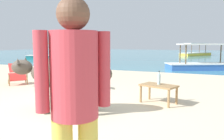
# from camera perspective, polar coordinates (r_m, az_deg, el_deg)

# --- Properties ---
(sand_beach) EXTENTS (18.00, 14.00, 0.04)m
(sand_beach) POSITION_cam_1_polar(r_m,az_deg,el_deg) (4.57, -16.39, -10.67)
(sand_beach) COLOR beige
(sand_beach) RESTS_ON ground
(water_surface) EXTENTS (60.00, 36.00, 0.03)m
(water_surface) POSITION_cam_1_polar(r_m,az_deg,el_deg) (25.55, 16.46, 3.40)
(water_surface) COLOR teal
(water_surface) RESTS_ON ground
(cow) EXTENTS (2.01, 0.97, 1.12)m
(cow) POSITION_cam_1_polar(r_m,az_deg,el_deg) (4.47, -10.66, -0.92)
(cow) COLOR #4C4238
(cow) RESTS_ON sand_beach
(low_bench_table) EXTENTS (0.86, 0.66, 0.41)m
(low_bench_table) POSITION_cam_1_polar(r_m,az_deg,el_deg) (5.19, 11.28, -4.27)
(low_bench_table) COLOR #A37A4C
(low_bench_table) RESTS_ON sand_beach
(bottle) EXTENTS (0.07, 0.07, 0.30)m
(bottle) POSITION_cam_1_polar(r_m,az_deg,el_deg) (5.21, 11.38, -2.16)
(bottle) COLOR #A3C6D1
(bottle) RESTS_ON low_bench_table
(deck_chair_near) EXTENTS (0.93, 0.90, 0.68)m
(deck_chair_near) POSITION_cam_1_polar(r_m,az_deg,el_deg) (7.85, -21.99, -0.63)
(deck_chair_near) COLOR #A37A4C
(deck_chair_near) RESTS_ON sand_beach
(deck_chair_far) EXTENTS (0.66, 0.85, 0.68)m
(deck_chair_far) POSITION_cam_1_polar(r_m,az_deg,el_deg) (6.56, -8.36, -1.57)
(deck_chair_far) COLOR #A37A4C
(deck_chair_far) RESTS_ON sand_beach
(person_standing) EXTENTS (0.39, 0.38, 1.62)m
(person_standing) POSITION_cam_1_polar(r_m,az_deg,el_deg) (1.61, -9.08, -6.89)
(person_standing) COLOR #DBC64C
(person_standing) RESTS_ON sand_beach
(shore_rock_large) EXTENTS (0.74, 0.78, 0.47)m
(shore_rock_large) POSITION_cam_1_polar(r_m,az_deg,el_deg) (10.11, -6.27, 0.51)
(shore_rock_large) COLOR gray
(shore_rock_large) RESTS_ON sand_beach
(shore_rock_medium) EXTENTS (1.10, 1.14, 0.65)m
(shore_rock_medium) POSITION_cam_1_polar(r_m,az_deg,el_deg) (9.35, -11.94, 0.45)
(shore_rock_medium) COLOR #756651
(shore_rock_medium) RESTS_ON sand_beach
(boat_blue) EXTENTS (3.80, 2.70, 1.29)m
(boat_blue) POSITION_cam_1_polar(r_m,az_deg,el_deg) (12.55, 21.44, 1.36)
(boat_blue) COLOR #3866B7
(boat_blue) RESTS_ON water_surface
(boat_teal) EXTENTS (3.79, 2.73, 1.29)m
(boat_teal) POSITION_cam_1_polar(r_m,az_deg,el_deg) (19.83, -14.88, 3.40)
(boat_teal) COLOR teal
(boat_teal) RESTS_ON water_surface
(boat_yellow) EXTENTS (3.08, 3.66, 1.29)m
(boat_yellow) POSITION_cam_1_polar(r_m,az_deg,el_deg) (25.50, 19.68, 3.93)
(boat_yellow) COLOR gold
(boat_yellow) RESTS_ON water_surface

